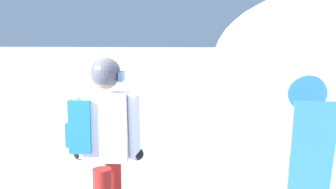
{
  "coord_description": "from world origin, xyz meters",
  "views": [
    {
      "loc": [
        1.27,
        -3.13,
        1.84
      ],
      "look_at": [
        0.06,
        2.81,
        1.0
      ],
      "focal_mm": 40.26,
      "sensor_mm": 36.0,
      "label": 1
    }
  ],
  "objects": [
    {
      "name": "spare_snowboard",
      "position": [
        1.73,
        -0.38,
        0.81
      ],
      "size": [
        0.28,
        0.48,
        1.6
      ],
      "color": "blue",
      "rests_on": "ground"
    },
    {
      "name": "snowboarder_main",
      "position": [
        0.11,
        -0.19,
        0.92
      ],
      "size": [
        0.64,
        1.82,
        1.71
      ],
      "color": "orange",
      "rests_on": "ground"
    }
  ]
}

